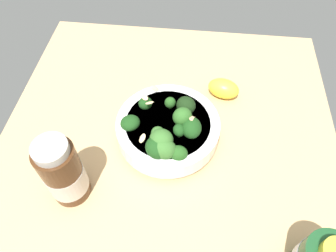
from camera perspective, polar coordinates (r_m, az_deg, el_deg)
The scene contains 4 objects.
ground_plane at distance 65.56cm, azimuth 0.14°, elevation -1.89°, with size 67.63×67.63×3.39cm, color tan.
bowl_of_broccoli at distance 59.84cm, azimuth -0.00°, elevation -0.54°, with size 19.74×19.74×10.27cm.
lemon_wedge at distance 70.01cm, azimuth 10.02°, elevation 6.70°, with size 6.82×4.46×4.19cm, color yellow.
bottle_short at distance 54.62cm, azimuth -18.38°, elevation -8.15°, with size 6.61×6.61×14.48cm.
Camera 1 is at (-3.92, 37.09, 52.23)cm, focal length 33.64 mm.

